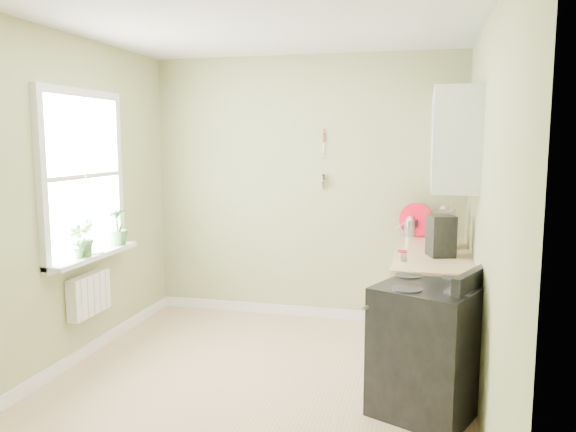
% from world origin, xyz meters
% --- Properties ---
extents(floor, '(3.20, 3.60, 0.02)m').
position_xyz_m(floor, '(0.00, 0.00, -0.01)').
color(floor, tan).
rests_on(floor, ground).
extents(ceiling, '(3.20, 3.60, 0.02)m').
position_xyz_m(ceiling, '(0.00, 0.00, 2.71)').
color(ceiling, white).
rests_on(ceiling, wall_back).
extents(wall_back, '(3.20, 0.02, 2.70)m').
position_xyz_m(wall_back, '(0.00, 1.81, 1.35)').
color(wall_back, tan).
rests_on(wall_back, floor).
extents(wall_left, '(0.02, 3.60, 2.70)m').
position_xyz_m(wall_left, '(-1.61, 0.00, 1.35)').
color(wall_left, tan).
rests_on(wall_left, floor).
extents(wall_right, '(0.02, 3.60, 2.70)m').
position_xyz_m(wall_right, '(1.61, 0.00, 1.35)').
color(wall_right, tan).
rests_on(wall_right, floor).
extents(base_cabinets, '(0.60, 1.60, 0.87)m').
position_xyz_m(base_cabinets, '(1.30, 1.00, 0.43)').
color(base_cabinets, white).
rests_on(base_cabinets, floor).
extents(countertop, '(0.64, 1.60, 0.04)m').
position_xyz_m(countertop, '(1.29, 1.00, 0.89)').
color(countertop, '#DFB988').
rests_on(countertop, base_cabinets).
extents(upper_cabinets, '(0.35, 1.40, 0.80)m').
position_xyz_m(upper_cabinets, '(1.43, 1.10, 1.85)').
color(upper_cabinets, white).
rests_on(upper_cabinets, wall_right).
extents(window, '(0.06, 1.14, 1.44)m').
position_xyz_m(window, '(-1.58, 0.30, 1.55)').
color(window, white).
rests_on(window, wall_left).
extents(window_sill, '(0.18, 1.14, 0.04)m').
position_xyz_m(window_sill, '(-1.51, 0.30, 0.88)').
color(window_sill, white).
rests_on(window_sill, wall_left).
extents(radiator, '(0.12, 0.50, 0.35)m').
position_xyz_m(radiator, '(-1.54, 0.25, 0.55)').
color(radiator, white).
rests_on(radiator, wall_left).
extents(wall_utensils, '(0.02, 0.14, 0.58)m').
position_xyz_m(wall_utensils, '(0.20, 1.78, 1.56)').
color(wall_utensils, '#DFB988').
rests_on(wall_utensils, wall_back).
extents(stove, '(0.90, 0.91, 1.01)m').
position_xyz_m(stove, '(1.28, -0.04, 0.45)').
color(stove, black).
rests_on(stove, floor).
extents(stand_mixer, '(0.23, 0.33, 0.37)m').
position_xyz_m(stand_mixer, '(1.39, 1.24, 1.07)').
color(stand_mixer, '#B2B2B7').
rests_on(stand_mixer, countertop).
extents(kettle, '(0.20, 0.12, 0.21)m').
position_xyz_m(kettle, '(1.08, 1.72, 1.01)').
color(kettle, silver).
rests_on(kettle, countertop).
extents(coffee_maker, '(0.25, 0.26, 0.34)m').
position_xyz_m(coffee_maker, '(1.34, 0.82, 1.07)').
color(coffee_maker, black).
rests_on(coffee_maker, countertop).
extents(red_tray, '(0.34, 0.13, 0.34)m').
position_xyz_m(red_tray, '(1.14, 1.72, 1.08)').
color(red_tray, red).
rests_on(red_tray, countertop).
extents(jar, '(0.08, 0.08, 0.08)m').
position_xyz_m(jar, '(1.05, 0.55, 0.95)').
color(jar, '#A89B89').
rests_on(jar, countertop).
extents(plant_a, '(0.18, 0.16, 0.28)m').
position_xyz_m(plant_a, '(-1.50, 0.07, 1.04)').
color(plant_a, '#477C3B').
rests_on(plant_a, window_sill).
extents(plant_b, '(0.22, 0.22, 0.32)m').
position_xyz_m(plant_b, '(-1.50, 0.17, 1.06)').
color(plant_b, '#477C3B').
rests_on(plant_b, window_sill).
extents(plant_c, '(0.26, 0.26, 0.33)m').
position_xyz_m(plant_c, '(-1.50, 0.68, 1.07)').
color(plant_c, '#477C3B').
rests_on(plant_c, window_sill).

